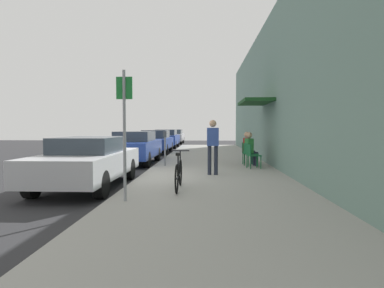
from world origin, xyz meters
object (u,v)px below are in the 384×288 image
Objects in this scene: parked_car_1 at (135,147)px; seated_patron_2 at (248,147)px; parked_car_3 at (166,138)px; parked_car_4 at (174,136)px; parking_meter at (165,146)px; parked_car_2 at (156,141)px; seated_patron_1 at (251,148)px; bicycle_0 at (179,174)px; street_sign at (124,125)px; cafe_chair_1 at (249,153)px; cafe_chair_0 at (252,154)px; cafe_chair_2 at (247,151)px; parked_car_0 at (88,161)px; pedestrian_standing at (213,143)px.

parked_car_1 reaches higher than seated_patron_2.
seated_patron_2 is (4.81, -12.32, 0.08)m from parked_car_3.
parking_meter is at bearing -85.43° from parked_car_4.
parked_car_2 is 8.44m from seated_patron_2.
seated_patron_1 is (4.81, -1.63, 0.07)m from parked_car_1.
street_sign is at bearing -127.23° from bicycle_0.
parked_car_4 is 3.41× the size of seated_patron_2.
seated_patron_2 is (0.06, 0.76, 0.19)m from cafe_chair_1.
parked_car_4 is at bearing 90.00° from parked_car_1.
parked_car_2 is (0.00, 6.04, -0.01)m from parked_car_1.
bicycle_0 is at bearing -78.88° from parked_car_2.
parked_car_4 is (0.00, 17.64, -0.01)m from parked_car_1.
parked_car_1 is 5.06× the size of cafe_chair_0.
parked_car_4 is 24.30m from bicycle_0.
cafe_chair_2 is (3.20, 0.88, -0.26)m from parking_meter.
seated_patron_1 is at bearing 2.16° from parking_meter.
seated_patron_1 is (3.26, 0.12, -0.07)m from parking_meter.
street_sign reaches higher than parked_car_1.
street_sign is 2.02× the size of seated_patron_2.
parked_car_3 is 5.06× the size of cafe_chair_0.
parked_car_4 is at bearing 90.00° from parked_car_0.
seated_patron_1 is at bearing 61.79° from street_sign.
parked_car_0 reaches higher than cafe_chair_0.
pedestrian_standing is (-1.43, -2.41, 0.50)m from cafe_chair_1.
cafe_chair_2 is at bearing 94.31° from seated_patron_1.
bicycle_0 is 2.69m from pedestrian_standing.
cafe_chair_0 is (2.28, 4.11, 0.14)m from bicycle_0.
parked_car_1 is 17.64m from parked_car_4.
street_sign reaches higher than cafe_chair_0.
parked_car_4 reaches higher than cafe_chair_2.
bicycle_0 is 5.44m from seated_patron_1.
parked_car_3 reaches higher than parked_car_1.
parked_car_1 is at bearing -90.00° from parked_car_4.
pedestrian_standing is (-1.43, -1.64, 0.50)m from cafe_chair_0.
parked_car_1 is 2.59× the size of pedestrian_standing.
parked_car_4 is at bearing 93.37° from street_sign.
pedestrian_standing reaches higher than parked_car_4.
bicycle_0 is at bearing -69.28° from parked_car_1.
bicycle_0 is at bearing -115.08° from cafe_chair_1.
parked_car_3 is at bearing 111.13° from cafe_chair_2.
seated_patron_2 is at bearing 67.44° from bicycle_0.
parked_car_0 is 1.69× the size of street_sign.
bicycle_0 is (2.47, -24.17, -0.25)m from parked_car_4.
cafe_chair_2 is (4.75, 4.84, -0.08)m from parked_car_0.
cafe_chair_0 is 1.00× the size of cafe_chair_1.
parked_car_2 is 13.96m from street_sign.
cafe_chair_0 is 1.54m from cafe_chair_2.
parked_car_3 reaches higher than cafe_chair_2.
parked_car_4 is at bearing 103.32° from cafe_chair_0.
cafe_chair_1 is (0.00, 0.77, 0.00)m from cafe_chair_0.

